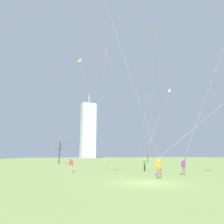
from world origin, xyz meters
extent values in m
plane|color=#7A934C|center=(0.00, 0.00, 0.00)|extent=(400.00, 400.00, 0.00)
cylinder|color=#726656|center=(7.07, 3.43, 0.42)|extent=(0.14, 0.14, 0.85)
cylinder|color=#726656|center=(7.13, 3.22, 0.42)|extent=(0.14, 0.14, 0.85)
cube|color=purple|center=(7.10, 3.32, 1.12)|extent=(0.28, 0.38, 0.54)
sphere|color=#9E7051|center=(7.10, 3.32, 1.51)|extent=(0.22, 0.22, 0.22)
cylinder|color=purple|center=(7.05, 3.53, 1.09)|extent=(0.09, 0.09, 0.55)
cylinder|color=purple|center=(7.15, 3.12, 1.59)|extent=(0.14, 0.22, 0.56)
cylinder|color=silver|center=(7.97, 0.08, 8.48)|extent=(1.65, 6.10, 13.28)
cylinder|color=#726656|center=(2.68, 1.66, 0.42)|extent=(0.14, 0.14, 0.85)
cylinder|color=#726656|center=(2.46, 1.60, 0.42)|extent=(0.14, 0.14, 0.85)
cube|color=orange|center=(2.57, 1.63, 1.12)|extent=(0.38, 0.28, 0.54)
sphere|color=tan|center=(2.57, 1.63, 1.51)|extent=(0.22, 0.22, 0.22)
cylinder|color=orange|center=(2.77, 1.68, 1.09)|extent=(0.09, 0.09, 0.55)
cylinder|color=orange|center=(2.37, 1.57, 1.59)|extent=(0.22, 0.14, 0.56)
cylinder|color=silver|center=(-1.12, 0.54, 9.06)|extent=(6.98, 2.08, 14.43)
cylinder|color=#726656|center=(4.28, 4.17, 0.42)|extent=(0.14, 0.14, 0.85)
cylinder|color=#726656|center=(4.47, 4.05, 0.42)|extent=(0.14, 0.14, 0.85)
cube|color=orange|center=(4.38, 4.11, 1.12)|extent=(0.39, 0.35, 0.54)
sphere|color=beige|center=(4.38, 4.11, 1.51)|extent=(0.22, 0.22, 0.22)
cylinder|color=orange|center=(4.20, 4.23, 1.09)|extent=(0.09, 0.09, 0.55)
cylinder|color=orange|center=(4.55, 3.99, 1.59)|extent=(0.22, 0.19, 0.56)
cylinder|color=silver|center=(7.73, 1.90, 4.94)|extent=(6.38, 4.20, 6.20)
cylinder|color=black|center=(6.44, 9.57, 0.42)|extent=(0.14, 0.14, 0.85)
cylinder|color=black|center=(6.61, 9.72, 0.42)|extent=(0.14, 0.14, 0.85)
cube|color=#338C4C|center=(6.52, 9.64, 1.12)|extent=(0.39, 0.37, 0.54)
sphere|color=beige|center=(6.52, 9.64, 1.51)|extent=(0.22, 0.22, 0.22)
cylinder|color=#338C4C|center=(6.36, 9.51, 1.09)|extent=(0.09, 0.09, 0.55)
cylinder|color=#338C4C|center=(6.68, 9.78, 1.59)|extent=(0.21, 0.20, 0.56)
cube|color=white|center=(17.55, 16.15, 14.53)|extent=(0.89, 0.23, 0.87)
cylinder|color=black|center=(17.55, 16.15, 14.53)|extent=(0.14, 0.22, 0.55)
cylinder|color=silver|center=(12.11, 12.96, 8.19)|extent=(10.88, 6.38, 12.69)
cylinder|color=gray|center=(-2.75, 12.14, 0.42)|extent=(0.14, 0.14, 0.85)
cylinder|color=gray|center=(-2.53, 12.10, 0.42)|extent=(0.14, 0.14, 0.85)
cube|color=red|center=(-2.64, 12.12, 1.12)|extent=(0.37, 0.25, 0.54)
sphere|color=brown|center=(-2.64, 12.12, 1.51)|extent=(0.22, 0.22, 0.22)
cylinder|color=red|center=(-2.85, 12.15, 1.09)|extent=(0.09, 0.09, 0.55)
cylinder|color=red|center=(-2.43, 12.08, 1.09)|extent=(0.09, 0.09, 0.55)
cube|color=orange|center=(4.02, 32.81, 25.38)|extent=(0.85, 1.06, 1.21)
cylinder|color=black|center=(4.02, 32.81, 25.38)|extent=(0.23, 0.45, 0.74)
cylinder|color=silver|center=(7.20, 31.27, 12.71)|extent=(6.37, 3.10, 25.35)
cylinder|color=#3F3833|center=(10.38, 29.73, 0.04)|extent=(0.10, 0.10, 0.08)
cube|color=green|center=(20.74, 27.72, 19.19)|extent=(0.72, 0.26, 0.67)
cylinder|color=black|center=(20.74, 27.72, 19.19)|extent=(0.18, 0.23, 0.41)
cylinder|color=silver|center=(17.60, 25.36, 9.61)|extent=(6.28, 4.73, 19.15)
cylinder|color=#3F3833|center=(14.47, 23.00, 0.04)|extent=(0.10, 0.10, 0.08)
cube|color=pink|center=(5.67, 20.15, 22.69)|extent=(0.25, 1.32, 1.29)
cylinder|color=black|center=(5.67, 20.15, 22.69)|extent=(0.23, 0.07, 0.84)
cylinder|color=pink|center=(5.80, 20.18, 21.28)|extent=(0.02, 0.02, 1.82)
cylinder|color=silver|center=(5.12, 22.41, 11.36)|extent=(1.11, 4.52, 22.65)
cylinder|color=#3F3833|center=(4.57, 24.66, 0.04)|extent=(0.10, 0.10, 0.08)
cube|color=yellow|center=(12.55, 13.54, 24.79)|extent=(0.77, 1.05, 1.16)
cylinder|color=black|center=(12.55, 13.54, 24.79)|extent=(0.48, 0.10, 0.71)
cylinder|color=silver|center=(12.98, 15.90, 12.42)|extent=(0.88, 4.73, 24.76)
cylinder|color=#3F3833|center=(13.42, 18.26, 0.04)|extent=(0.10, 0.10, 0.08)
cylinder|color=#423326|center=(1.69, 40.06, 2.77)|extent=(0.29, 0.29, 5.55)
cylinder|color=#423326|center=(1.67, 39.63, 3.58)|extent=(0.17, 0.95, 0.92)
cylinder|color=#423326|center=(1.86, 40.58, 4.47)|extent=(0.47, 1.15, 0.90)
cylinder|color=#423326|center=(1.91, 39.36, 3.61)|extent=(0.54, 1.50, 1.27)
cylinder|color=#423326|center=(2.35, 40.36, 4.84)|extent=(1.46, 0.77, 1.52)
cylinder|color=#423326|center=(1.14, 40.43, 3.60)|extent=(1.17, 0.83, 0.47)
cylinder|color=brown|center=(28.80, 39.82, 2.52)|extent=(0.31, 0.31, 5.05)
cylinder|color=brown|center=(28.08, 39.81, 3.33)|extent=(1.50, 0.13, 0.70)
cylinder|color=brown|center=(29.66, 39.80, 5.05)|extent=(1.79, 0.18, 1.37)
cylinder|color=brown|center=(28.74, 39.20, 4.85)|extent=(0.23, 1.31, 0.96)
cube|color=#B2B2B7|center=(46.97, 147.90, 22.92)|extent=(11.89, 6.67, 45.84)
cylinder|color=#99999E|center=(46.97, 147.90, 49.72)|extent=(0.80, 0.80, 7.75)
camera|label=1|loc=(-9.38, -13.25, 2.00)|focal=32.62mm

